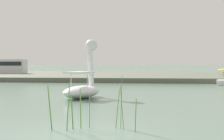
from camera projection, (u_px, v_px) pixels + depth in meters
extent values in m
plane|color=#567060|center=(76.00, 132.00, 9.85)|extent=(572.33, 572.33, 0.00)
cube|color=#5B6051|center=(139.00, 76.00, 45.69)|extent=(127.45, 24.99, 0.46)
ellipsoid|color=white|center=(82.00, 92.00, 19.26)|extent=(2.35, 3.18, 0.68)
cylinder|color=white|center=(90.00, 66.00, 20.04)|extent=(0.46, 0.58, 2.35)
sphere|color=white|center=(91.00, 45.00, 20.10)|extent=(0.85, 0.85, 0.66)
cone|color=yellow|center=(94.00, 46.00, 20.33)|extent=(0.53, 0.62, 0.36)
cube|color=white|center=(79.00, 72.00, 19.03)|extent=(1.54, 1.65, 0.08)
cylinder|color=silver|center=(87.00, 79.00, 18.80)|extent=(0.04, 0.04, 0.71)
cylinder|color=silver|center=(71.00, 79.00, 19.28)|extent=(0.04, 0.04, 0.71)
cylinder|color=#B7B7BF|center=(219.00, 75.00, 31.31)|extent=(0.04, 0.04, 0.86)
cylinder|color=#B7B7BF|center=(219.00, 75.00, 30.42)|extent=(0.04, 0.04, 0.86)
cube|color=silver|center=(8.00, 66.00, 47.30)|extent=(4.72, 1.89, 1.87)
cube|color=black|center=(8.00, 64.00, 47.29)|extent=(4.35, 1.93, 0.52)
cylinder|color=#568E38|center=(50.00, 108.00, 10.16)|extent=(0.14, 0.06, 1.26)
cylinder|color=#568E38|center=(121.00, 102.00, 10.51)|extent=(0.06, 0.06, 1.54)
cylinder|color=#568E38|center=(90.00, 111.00, 10.51)|extent=(0.03, 0.05, 1.01)
cylinder|color=#568E38|center=(136.00, 115.00, 9.98)|extent=(0.05, 0.12, 0.92)
cylinder|color=#568E38|center=(122.00, 107.00, 10.44)|extent=(0.13, 0.14, 1.23)
cylinder|color=#568E38|center=(68.00, 106.00, 10.12)|extent=(0.09, 0.09, 1.37)
cylinder|color=#568E38|center=(118.00, 108.00, 10.57)|extent=(0.13, 0.06, 1.14)
cylinder|color=#568E38|center=(72.00, 112.00, 10.32)|extent=(0.08, 0.07, 1.01)
cylinder|color=#568E38|center=(81.00, 108.00, 10.51)|extent=(0.08, 0.17, 1.15)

